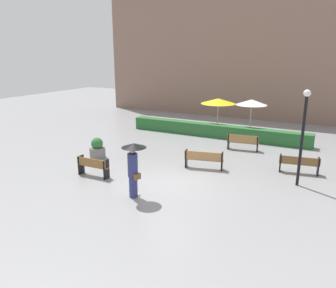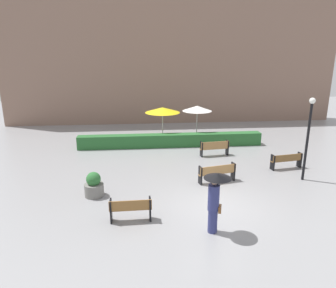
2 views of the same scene
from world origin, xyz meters
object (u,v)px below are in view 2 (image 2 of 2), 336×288
(patio_umbrella_yellow, at_px, (163,110))
(patio_umbrella_white, at_px, (197,108))
(bench_far_right, at_px, (287,160))
(planter_pot, at_px, (94,186))
(bench_mid_center, at_px, (217,172))
(pedestrian_with_umbrella, at_px, (215,196))
(bench_near_left, at_px, (131,208))
(bench_back_row, at_px, (215,147))
(lamp_post, at_px, (309,131))

(patio_umbrella_yellow, height_order, patio_umbrella_white, patio_umbrella_white)
(bench_far_right, xyz_separation_m, planter_pot, (-9.63, -2.37, -0.02))
(bench_mid_center, distance_m, patio_umbrella_white, 7.52)
(pedestrian_with_umbrella, xyz_separation_m, patio_umbrella_white, (1.51, 11.50, 0.89))
(bench_far_right, bearing_deg, bench_near_left, -150.09)
(bench_near_left, bearing_deg, bench_back_row, 55.99)
(planter_pot, bearing_deg, pedestrian_with_umbrella, -36.36)
(pedestrian_with_umbrella, relative_size, planter_pot, 1.99)
(bench_mid_center, distance_m, planter_pot, 5.65)
(bench_far_right, bearing_deg, patio_umbrella_yellow, 134.53)
(bench_back_row, distance_m, patio_umbrella_yellow, 4.88)
(bench_mid_center, bearing_deg, bench_far_right, 19.33)
(lamp_post, bearing_deg, bench_far_right, 94.89)
(bench_far_right, xyz_separation_m, bench_back_row, (-3.25, 2.47, 0.03))
(bench_far_right, xyz_separation_m, patio_umbrella_white, (-3.71, 5.88, 1.76))
(pedestrian_with_umbrella, bearing_deg, bench_near_left, 160.59)
(bench_mid_center, distance_m, lamp_post, 4.60)
(bench_back_row, xyz_separation_m, pedestrian_with_umbrella, (-1.97, -8.08, 0.83))
(pedestrian_with_umbrella, height_order, planter_pot, pedestrian_with_umbrella)
(bench_mid_center, relative_size, planter_pot, 1.71)
(bench_mid_center, xyz_separation_m, pedestrian_with_umbrella, (-1.16, -4.19, 0.84))
(bench_back_row, bearing_deg, patio_umbrella_white, 97.66)
(bench_near_left, xyz_separation_m, patio_umbrella_white, (4.33, 10.50, 1.74))
(pedestrian_with_umbrella, relative_size, patio_umbrella_white, 0.88)
(bench_near_left, height_order, patio_umbrella_white, patio_umbrella_white)
(bench_back_row, relative_size, patio_umbrella_yellow, 0.74)
(bench_mid_center, relative_size, bench_near_left, 1.20)
(planter_pot, bearing_deg, lamp_post, 5.14)
(bench_near_left, xyz_separation_m, planter_pot, (-1.59, 2.25, -0.05))
(bench_far_right, bearing_deg, bench_mid_center, -160.67)
(bench_mid_center, relative_size, patio_umbrella_white, 0.76)
(patio_umbrella_white, bearing_deg, patio_umbrella_yellow, 173.73)
(lamp_post, distance_m, patio_umbrella_yellow, 9.81)
(bench_mid_center, relative_size, pedestrian_with_umbrella, 0.86)
(bench_far_right, xyz_separation_m, patio_umbrella_yellow, (-6.04, 6.14, 1.65))
(bench_near_left, bearing_deg, bench_mid_center, 38.79)
(lamp_post, bearing_deg, pedestrian_with_umbrella, -142.36)
(bench_far_right, bearing_deg, patio_umbrella_white, 122.23)
(planter_pot, xyz_separation_m, patio_umbrella_yellow, (3.59, 8.51, 1.67))
(bench_near_left, height_order, lamp_post, lamp_post)
(pedestrian_with_umbrella, relative_size, patio_umbrella_yellow, 0.90)
(bench_far_right, height_order, patio_umbrella_white, patio_umbrella_white)
(bench_back_row, bearing_deg, planter_pot, -142.81)
(lamp_post, height_order, patio_umbrella_yellow, lamp_post)
(bench_far_right, relative_size, planter_pot, 1.63)
(pedestrian_with_umbrella, bearing_deg, patio_umbrella_white, 82.52)
(patio_umbrella_white, bearing_deg, bench_back_row, -82.34)
(bench_far_right, height_order, bench_back_row, bench_back_row)
(bench_near_left, height_order, planter_pot, planter_pot)
(planter_pot, distance_m, patio_umbrella_yellow, 9.38)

